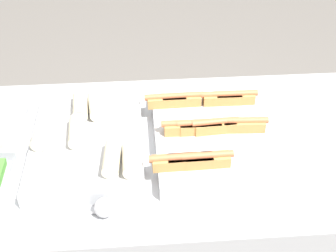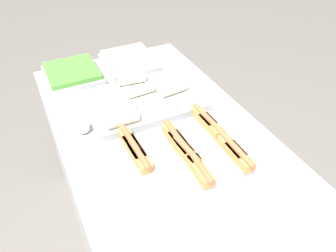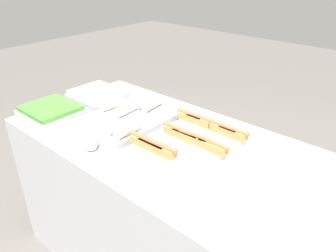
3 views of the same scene
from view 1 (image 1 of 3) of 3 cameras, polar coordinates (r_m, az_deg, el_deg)
name	(u,v)px [view 1 (image 1 of 3)]	position (r m, az deg, el deg)	size (l,w,h in m)	color
counter	(195,227)	(1.91, 3.31, -12.16)	(1.88, 0.83, 0.87)	#B7BABF
tray_hotdogs	(206,133)	(1.58, 4.66, -0.92)	(0.41, 0.52, 0.10)	#B7BABF
tray_wraps	(88,141)	(1.58, -9.73, -1.77)	(0.36, 0.52, 0.10)	#B7BABF
serving_spoon_near	(101,208)	(1.36, -8.11, -9.89)	(0.22, 0.06, 0.06)	silver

